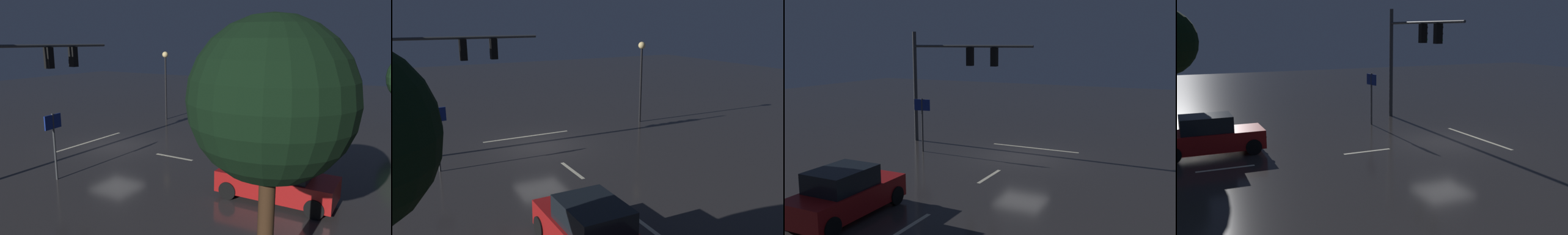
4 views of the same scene
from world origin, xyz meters
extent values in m
plane|color=#2D2B2B|center=(0.00, 0.00, 0.00)|extent=(80.00, 80.00, 0.00)
cylinder|color=#383A3D|center=(7.11, -0.78, 3.24)|extent=(0.22, 0.22, 6.47)
cylinder|color=#383A3D|center=(3.44, -0.78, 5.64)|extent=(7.35, 0.14, 0.14)
cube|color=black|center=(3.44, -0.78, 5.07)|extent=(0.32, 0.36, 1.00)
sphere|color=black|center=(3.44, -0.97, 5.39)|extent=(0.20, 0.20, 0.20)
sphere|color=black|center=(3.44, -0.97, 5.07)|extent=(0.20, 0.20, 0.20)
sphere|color=#19F24C|center=(3.44, -0.97, 4.75)|extent=(0.20, 0.20, 0.20)
cube|color=black|center=(1.97, -0.78, 5.07)|extent=(0.32, 0.36, 1.00)
sphere|color=black|center=(1.97, -0.97, 5.39)|extent=(0.20, 0.20, 0.20)
sphere|color=black|center=(1.97, -0.97, 5.07)|extent=(0.20, 0.20, 0.20)
sphere|color=#19F24C|center=(1.97, -0.97, 4.75)|extent=(0.20, 0.20, 0.20)
cube|color=beige|center=(0.00, 4.00, 0.00)|extent=(0.16, 2.20, 0.01)
cube|color=beige|center=(0.00, 10.00, 0.00)|extent=(0.16, 2.20, 0.01)
cube|color=beige|center=(0.00, -1.98, 0.00)|extent=(5.00, 0.16, 0.01)
cube|color=maroon|center=(2.42, 10.23, 0.62)|extent=(1.82, 4.31, 0.80)
cube|color=black|center=(2.42, 10.43, 1.36)|extent=(1.61, 2.11, 0.68)
cylinder|color=black|center=(3.27, 8.63, 0.34)|extent=(0.22, 0.68, 0.68)
cylinder|color=black|center=(1.59, 8.62, 0.34)|extent=(0.22, 0.68, 0.68)
sphere|color=#F9EFC6|center=(3.08, 8.11, 0.67)|extent=(0.20, 0.20, 0.20)
sphere|color=#F9EFC6|center=(1.78, 8.11, 0.67)|extent=(0.20, 0.20, 0.20)
cylinder|color=#383A3D|center=(5.20, 1.41, 1.45)|extent=(0.09, 0.09, 2.90)
cube|color=navy|center=(5.20, 1.41, 2.55)|extent=(0.90, 0.18, 0.60)
camera|label=1|loc=(15.24, 14.30, 5.84)|focal=34.17mm
camera|label=2|loc=(7.25, 19.40, 6.59)|focal=37.57mm
camera|label=3|loc=(-7.99, 21.10, 5.78)|focal=40.73mm
camera|label=4|loc=(-17.73, 11.90, 5.30)|focal=41.87mm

